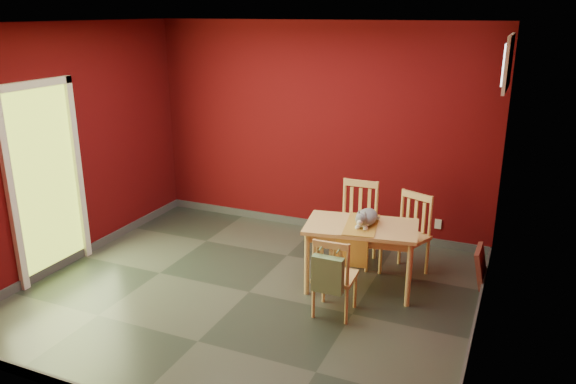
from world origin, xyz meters
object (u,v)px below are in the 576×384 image
at_px(tote_bag, 328,275).
at_px(chair_far_right, 408,234).
at_px(chair_near, 334,275).
at_px(cat, 367,214).
at_px(chair_far_left, 356,222).
at_px(dining_table, 361,233).
at_px(picture_frame, 481,266).

bearing_deg(tote_bag, chair_far_right, 72.38).
xyz_separation_m(chair_near, cat, (0.11, 0.67, 0.41)).
xyz_separation_m(chair_far_left, cat, (0.27, -0.59, 0.33)).
xyz_separation_m(dining_table, tote_bag, (-0.07, -0.84, -0.10)).
height_order(tote_bag, cat, cat).
bearing_deg(chair_far_left, chair_far_right, -7.31).
distance_m(cat, picture_frame, 1.40).
height_order(chair_far_right, tote_bag, chair_far_right).
relative_size(chair_far_left, chair_far_right, 1.04).
bearing_deg(chair_far_left, picture_frame, -1.03).
xyz_separation_m(dining_table, chair_near, (-0.07, -0.64, -0.21)).
relative_size(dining_table, tote_bag, 2.96).
xyz_separation_m(chair_far_left, picture_frame, (1.40, -0.03, -0.28)).
relative_size(chair_far_left, cat, 2.17).
relative_size(chair_near, cat, 1.85).
height_order(chair_far_left, chair_far_right, chair_far_left).
relative_size(cat, picture_frame, 1.07).
distance_m(chair_far_right, cat, 0.71).
xyz_separation_m(chair_far_right, cat, (-0.34, -0.51, 0.35)).
distance_m(chair_far_left, tote_bag, 1.47).
height_order(chair_far_right, cat, cat).
height_order(chair_far_left, tote_bag, chair_far_left).
height_order(dining_table, cat, cat).
bearing_deg(dining_table, chair_near, -96.49).
bearing_deg(picture_frame, cat, -153.41).
bearing_deg(cat, picture_frame, 1.86).
height_order(chair_far_left, chair_near, chair_far_left).
distance_m(chair_far_right, tote_bag, 1.46).
relative_size(tote_bag, picture_frame, 1.01).
bearing_deg(chair_far_right, tote_bag, -107.62).
bearing_deg(picture_frame, chair_far_left, 178.97).
xyz_separation_m(chair_near, picture_frame, (1.24, 1.24, -0.21)).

